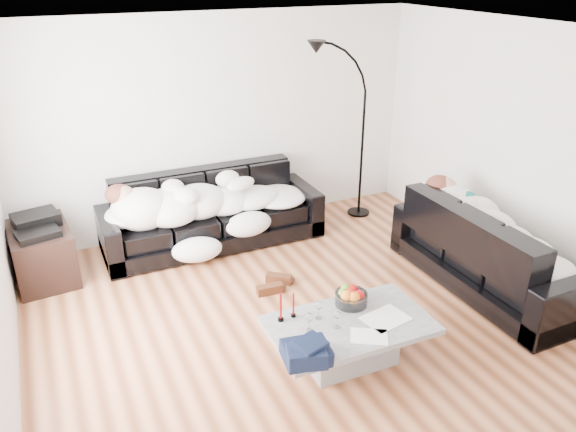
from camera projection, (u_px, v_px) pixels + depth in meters
name	position (u px, v px, depth m)	size (l,w,h in m)	color
ground	(301.00, 312.00, 5.44)	(5.00, 5.00, 0.00)	brown
wall_back	(220.00, 125.00, 6.75)	(5.00, 0.02, 2.60)	silver
wall_right	(517.00, 150.00, 5.85)	(0.02, 4.50, 2.60)	silver
ceiling	(304.00, 32.00, 4.35)	(5.00, 5.00, 0.00)	white
sofa_back	(212.00, 210.00, 6.61)	(2.56, 0.89, 0.84)	black
sofa_right	(491.00, 247.00, 5.72)	(2.16, 0.93, 0.87)	black
sleeper_back	(212.00, 195.00, 6.47)	(2.17, 0.75, 0.43)	white
sleeper_right	(494.00, 229.00, 5.63)	(1.85, 0.78, 0.45)	white
teal_cushion	(447.00, 200.00, 6.13)	(0.36, 0.30, 0.20)	#0F6C65
coffee_table	(349.00, 342.00, 4.70)	(1.34, 0.78, 0.39)	#939699
fruit_bowl	(351.00, 295.00, 4.83)	(0.28, 0.28, 0.17)	white
wine_glass_a	(319.00, 310.00, 4.64)	(0.07, 0.07, 0.17)	white
wine_glass_b	(309.00, 322.00, 4.49)	(0.07, 0.07, 0.16)	white
wine_glass_c	(337.00, 320.00, 4.52)	(0.06, 0.06, 0.15)	white
candle_left	(281.00, 307.00, 4.59)	(0.05, 0.05, 0.26)	maroon
candle_right	(293.00, 305.00, 4.65)	(0.04, 0.04, 0.23)	maroon
newspaper_a	(386.00, 318.00, 4.66)	(0.36, 0.28, 0.01)	silver
newspaper_b	(369.00, 336.00, 4.44)	(0.29, 0.21, 0.01)	silver
navy_jacket	(304.00, 346.00, 4.07)	(0.37, 0.31, 0.18)	black
shoes	(274.00, 284.00, 5.81)	(0.46, 0.33, 0.10)	#472311
av_cabinet	(43.00, 254.00, 5.90)	(0.58, 0.85, 0.58)	black
stereo	(36.00, 223.00, 5.75)	(0.44, 0.34, 0.13)	black
floor_lamp	(362.00, 141.00, 7.13)	(0.73, 0.29, 2.01)	black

